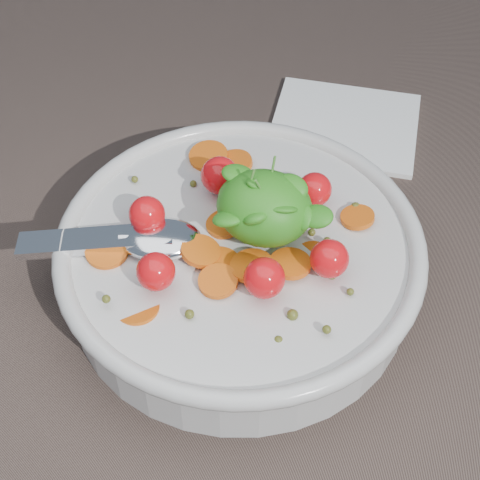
# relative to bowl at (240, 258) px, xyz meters

# --- Properties ---
(ground) EXTENTS (6.00, 6.00, 0.00)m
(ground) POSITION_rel_bowl_xyz_m (-0.02, -0.00, -0.04)
(ground) COLOR brown
(ground) RESTS_ON ground
(bowl) EXTENTS (0.34, 0.31, 0.13)m
(bowl) POSITION_rel_bowl_xyz_m (0.00, 0.00, 0.00)
(bowl) COLOR silver
(bowl) RESTS_ON ground
(napkin) EXTENTS (0.17, 0.15, 0.01)m
(napkin) POSITION_rel_bowl_xyz_m (0.05, 0.24, -0.03)
(napkin) COLOR white
(napkin) RESTS_ON ground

